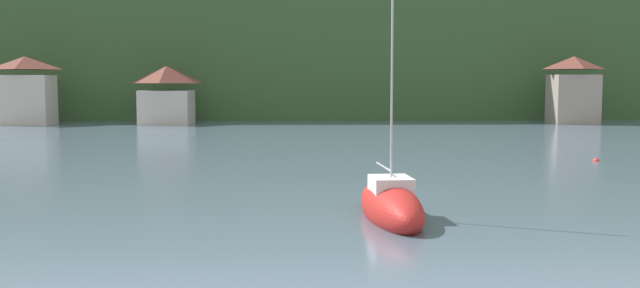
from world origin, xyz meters
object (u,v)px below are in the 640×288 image
at_px(shore_building_westcentral, 26,92).
at_px(shore_building_eastcentral, 573,91).
at_px(shore_building_central, 167,95).
at_px(mooring_buoy_near, 596,161).
at_px(sailboat_mid_5, 391,206).

xyz_separation_m(shore_building_westcentral, shore_building_eastcentral, (60.03, 0.02, 0.04)).
xyz_separation_m(shore_building_central, shore_building_eastcentral, (45.02, -0.95, 0.48)).
distance_m(shore_building_westcentral, shore_building_central, 15.05).
xyz_separation_m(shore_building_westcentral, mooring_buoy_near, (46.96, -37.17, -3.57)).
bearing_deg(shore_building_westcentral, sailboat_mid_5, -59.03).
xyz_separation_m(shore_building_westcentral, sailboat_mid_5, (32.57, -54.27, -3.14)).
relative_size(shore_building_westcentral, mooring_buoy_near, 19.19).
relative_size(shore_building_central, shore_building_eastcentral, 0.86).
distance_m(shore_building_eastcentral, mooring_buoy_near, 39.59).
bearing_deg(mooring_buoy_near, shore_building_eastcentral, 70.63).
height_order(shore_building_central, shore_building_eastcentral, shore_building_eastcentral).
xyz_separation_m(shore_building_central, sailboat_mid_5, (17.57, -55.24, -2.70)).
bearing_deg(sailboat_mid_5, shore_building_westcentral, -153.39).
distance_m(shore_building_westcentral, shore_building_eastcentral, 60.03).
height_order(shore_building_westcentral, mooring_buoy_near, shore_building_westcentral).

